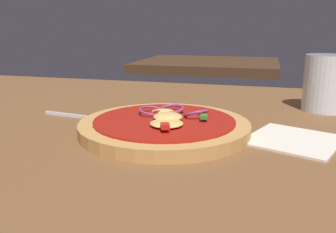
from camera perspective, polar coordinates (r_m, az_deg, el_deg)
dining_table at (r=0.51m, az=-2.65°, el=-5.57°), size 1.38×0.98×0.04m
pizza at (r=0.52m, az=-0.55°, el=-1.50°), size 0.25×0.25×0.04m
fork at (r=0.62m, az=-13.20°, el=-0.11°), size 0.16×0.04×0.01m
beer_glass at (r=0.72m, az=24.23°, el=4.42°), size 0.08×0.08×0.10m
napkin at (r=0.52m, az=19.75°, el=-3.59°), size 0.15×0.15×0.00m
background_table at (r=1.65m, az=6.61°, el=8.34°), size 0.62×0.53×0.04m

